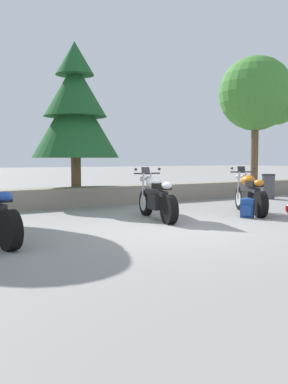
{
  "coord_description": "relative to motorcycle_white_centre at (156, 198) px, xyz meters",
  "views": [
    {
      "loc": [
        -4.65,
        -6.66,
        1.38
      ],
      "look_at": [
        0.06,
        1.2,
        0.65
      ],
      "focal_mm": 39.11,
      "sensor_mm": 36.0,
      "label": 1
    }
  ],
  "objects": [
    {
      "name": "motorcycle_orange_far_right",
      "position": [
        2.59,
        -0.34,
        0.0
      ],
      "size": [
        1.12,
        1.92,
        1.18
      ],
      "color": "black",
      "rests_on": "ground"
    },
    {
      "name": "ground_plane",
      "position": [
        -0.46,
        -1.32,
        -0.49
      ],
      "size": [
        120.0,
        120.0,
        0.0
      ],
      "primitive_type": "plane",
      "color": "gray"
    },
    {
      "name": "pine_tree_mid_right",
      "position": [
        -0.49,
        3.64,
        2.34
      ],
      "size": [
        2.55,
        2.55,
        4.22
      ],
      "color": "brown",
      "rests_on": "stone_wall"
    },
    {
      "name": "motorcycle_white_centre",
      "position": [
        0.0,
        0.0,
        0.0
      ],
      "size": [
        0.74,
        2.05,
        1.18
      ],
      "color": "black",
      "rests_on": "ground"
    },
    {
      "name": "rider_backpack",
      "position": [
        1.97,
        -0.88,
        -0.24
      ],
      "size": [
        0.35,
        0.35,
        0.47
      ],
      "color": "navy",
      "rests_on": "ground"
    },
    {
      "name": "leafy_tree_far_right",
      "position": [
        6.99,
        3.61,
        3.31
      ],
      "size": [
        2.96,
        2.81,
        4.72
      ],
      "color": "brown",
      "rests_on": "stone_wall"
    },
    {
      "name": "stone_wall",
      "position": [
        -0.46,
        3.48,
        -0.21
      ],
      "size": [
        36.0,
        0.8,
        0.55
      ],
      "primitive_type": "cube",
      "color": "gray",
      "rests_on": "ground"
    },
    {
      "name": "trash_bin",
      "position": [
        5.95,
        2.15,
        -0.05
      ],
      "size": [
        0.46,
        0.46,
        0.86
      ],
      "color": "#4C4C51",
      "rests_on": "ground"
    }
  ]
}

